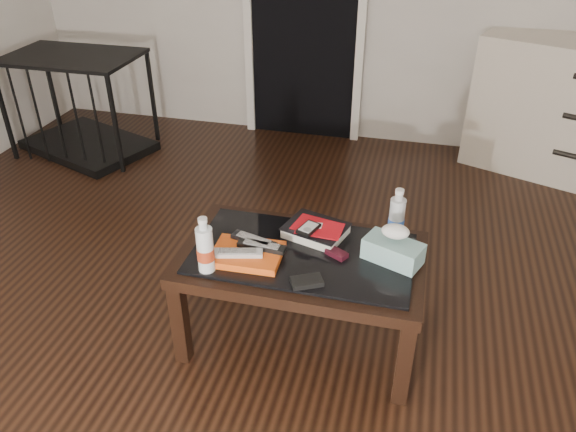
# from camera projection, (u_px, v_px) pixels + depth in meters

# --- Properties ---
(ground) EXTENTS (5.00, 5.00, 0.00)m
(ground) POSITION_uv_depth(u_px,v_px,m) (266.00, 365.00, 2.40)
(ground) COLOR black
(ground) RESTS_ON ground
(coffee_table) EXTENTS (1.00, 0.60, 0.46)m
(coffee_table) POSITION_uv_depth(u_px,v_px,m) (302.00, 265.00, 2.35)
(coffee_table) COLOR black
(coffee_table) RESTS_ON ground
(dresser) EXTENTS (1.30, 0.90, 0.90)m
(dresser) POSITION_uv_depth(u_px,v_px,m) (569.00, 111.00, 3.70)
(dresser) COLOR beige
(dresser) RESTS_ON ground
(pet_crate) EXTENTS (1.05, 0.88, 0.71)m
(pet_crate) POSITION_uv_depth(u_px,v_px,m) (84.00, 120.00, 4.14)
(pet_crate) COLOR black
(pet_crate) RESTS_ON ground
(magazines) EXTENTS (0.29, 0.22, 0.03)m
(magazines) POSITION_uv_depth(u_px,v_px,m) (247.00, 254.00, 2.28)
(magazines) COLOR #EB5716
(magazines) RESTS_ON coffee_table
(remote_silver) EXTENTS (0.21, 0.10, 0.02)m
(remote_silver) POSITION_uv_depth(u_px,v_px,m) (238.00, 253.00, 2.24)
(remote_silver) COLOR #BCBDC1
(remote_silver) RESTS_ON magazines
(remote_black_front) EXTENTS (0.20, 0.06, 0.02)m
(remote_black_front) POSITION_uv_depth(u_px,v_px,m) (262.00, 246.00, 2.28)
(remote_black_front) COLOR black
(remote_black_front) RESTS_ON magazines
(remote_black_back) EXTENTS (0.21, 0.10, 0.02)m
(remote_black_back) POSITION_uv_depth(u_px,v_px,m) (254.00, 240.00, 2.32)
(remote_black_back) COLOR black
(remote_black_back) RESTS_ON magazines
(textbook) EXTENTS (0.30, 0.26, 0.05)m
(textbook) POSITION_uv_depth(u_px,v_px,m) (316.00, 230.00, 2.41)
(textbook) COLOR black
(textbook) RESTS_ON coffee_table
(dvd_mailers) EXTENTS (0.21, 0.17, 0.01)m
(dvd_mailers) POSITION_uv_depth(u_px,v_px,m) (316.00, 226.00, 2.39)
(dvd_mailers) COLOR red
(dvd_mailers) RESTS_ON textbook
(ipod) EXTENTS (0.09, 0.12, 0.02)m
(ipod) POSITION_uv_depth(u_px,v_px,m) (308.00, 228.00, 2.36)
(ipod) COLOR black
(ipod) RESTS_ON dvd_mailers
(flip_phone) EXTENTS (0.10, 0.09, 0.02)m
(flip_phone) POSITION_uv_depth(u_px,v_px,m) (337.00, 253.00, 2.29)
(flip_phone) COLOR black
(flip_phone) RESTS_ON coffee_table
(wallet) EXTENTS (0.14, 0.12, 0.02)m
(wallet) POSITION_uv_depth(u_px,v_px,m) (307.00, 281.00, 2.13)
(wallet) COLOR black
(wallet) RESTS_ON coffee_table
(water_bottle_left) EXTENTS (0.07, 0.07, 0.24)m
(water_bottle_left) POSITION_uv_depth(u_px,v_px,m) (205.00, 244.00, 2.15)
(water_bottle_left) COLOR white
(water_bottle_left) RESTS_ON coffee_table
(water_bottle_right) EXTENTS (0.08, 0.08, 0.24)m
(water_bottle_right) POSITION_uv_depth(u_px,v_px,m) (397.00, 215.00, 2.34)
(water_bottle_right) COLOR silver
(water_bottle_right) RESTS_ON coffee_table
(tissue_box) EXTENTS (0.26, 0.20, 0.09)m
(tissue_box) POSITION_uv_depth(u_px,v_px,m) (393.00, 251.00, 2.24)
(tissue_box) COLOR teal
(tissue_box) RESTS_ON coffee_table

